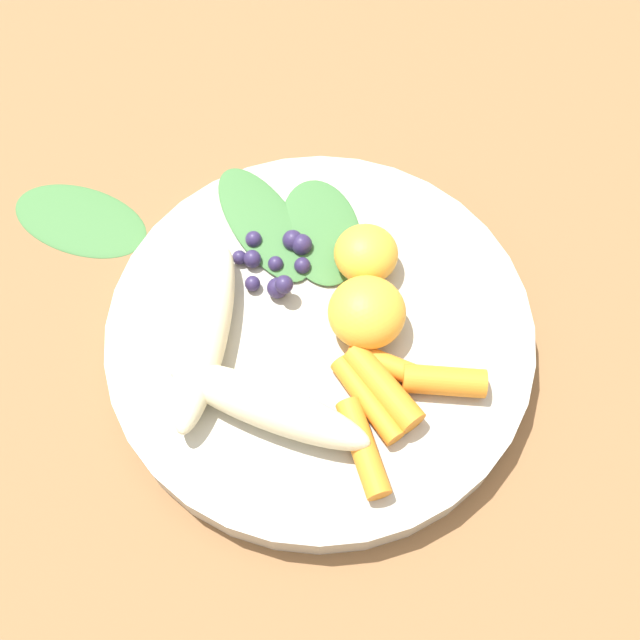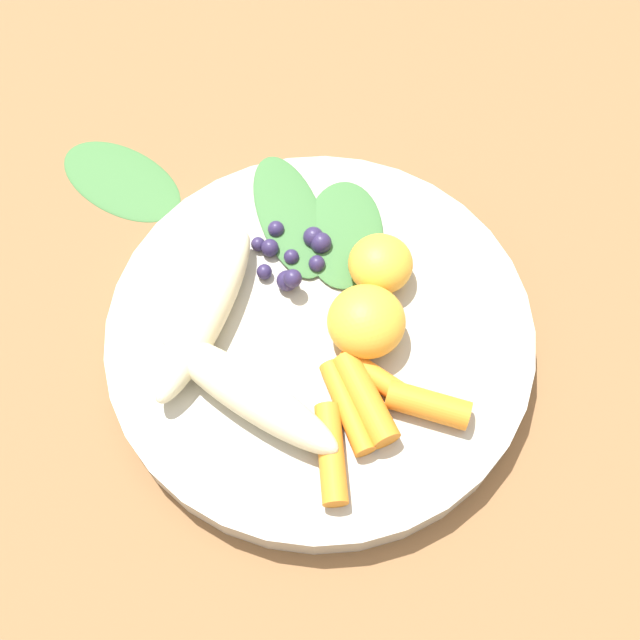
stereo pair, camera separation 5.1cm
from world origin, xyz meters
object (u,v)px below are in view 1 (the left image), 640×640
object	(u,v)px
banana_peeled_left	(268,405)
orange_segment_near	(366,254)
banana_peeled_right	(205,335)
kale_leaf_stray	(80,219)
bowl	(320,335)

from	to	relation	value
banana_peeled_left	orange_segment_near	size ratio (longest dim) A/B	3.08
banana_peeled_left	banana_peeled_right	size ratio (longest dim) A/B	1.00
banana_peeled_left	kale_leaf_stray	world-z (taller)	banana_peeled_left
banana_peeled_left	banana_peeled_right	xyz separation A→B (m)	(-0.06, 0.03, 0.00)
banana_peeled_left	banana_peeled_right	distance (m)	0.06
kale_leaf_stray	banana_peeled_left	bearing A→B (deg)	154.21
bowl	kale_leaf_stray	distance (m)	0.21
banana_peeled_left	orange_segment_near	world-z (taller)	orange_segment_near
banana_peeled_right	orange_segment_near	world-z (taller)	orange_segment_near
banana_peeled_right	orange_segment_near	size ratio (longest dim) A/B	3.08
banana_peeled_left	orange_segment_near	distance (m)	0.13
bowl	banana_peeled_left	bearing A→B (deg)	-95.11
banana_peeled_right	orange_segment_near	xyz separation A→B (m)	(0.07, 0.10, 0.00)
bowl	orange_segment_near	size ratio (longest dim) A/B	6.56
banana_peeled_left	banana_peeled_right	bearing A→B (deg)	153.30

